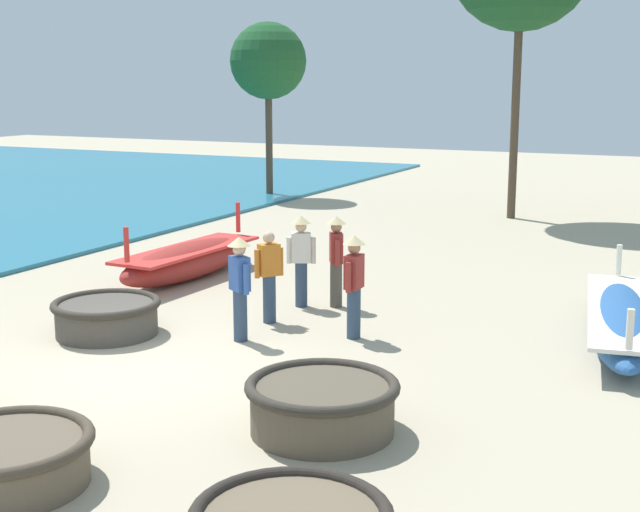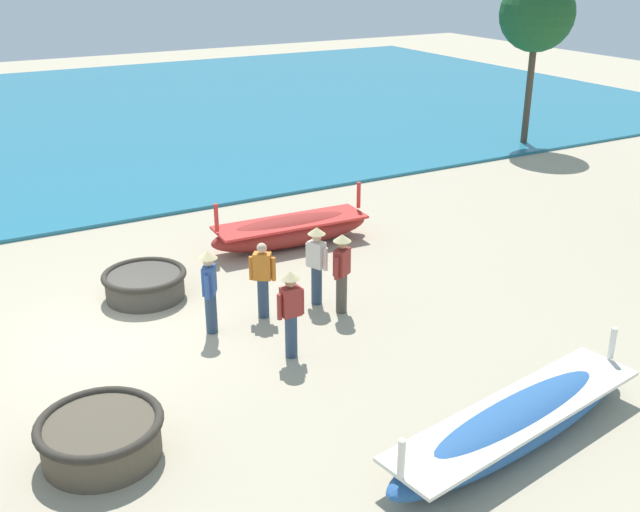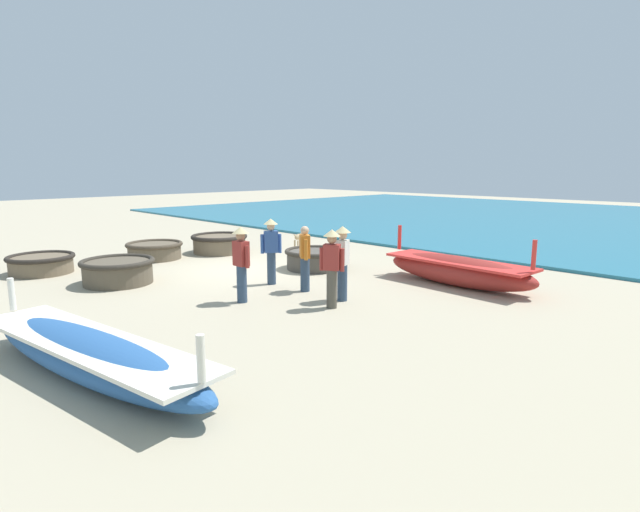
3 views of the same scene
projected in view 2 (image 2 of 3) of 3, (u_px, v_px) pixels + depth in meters
The scene contains 12 objects.
ground_plane at pixel (102, 341), 13.98m from camera, with size 80.00×80.00×0.00m, color tan.
sea at pixel (76, 118), 32.02m from camera, with size 28.00×52.00×0.10m, color teal.
coracle_beside_post at pixel (101, 436), 10.69m from camera, with size 1.82×1.82×0.64m.
coracle_weathered at pixel (145, 283), 15.61m from camera, with size 1.75×1.75×0.58m.
long_boat_red_hull at pixel (517, 423), 11.03m from camera, with size 1.80×5.30×1.11m.
long_boat_green_hull at pixel (291, 230), 18.31m from camera, with size 1.26×4.15×1.36m.
fisherman_crouching at pixel (263, 278), 14.59m from camera, with size 0.38×0.45×1.57m.
fisherman_standing_right at pixel (342, 268), 14.74m from camera, with size 0.36×0.47×1.67m.
fisherman_standing_left at pixel (317, 260), 15.10m from camera, with size 0.49×0.36×1.67m.
fisherman_hauling at pixel (210, 286), 13.94m from camera, with size 0.46×0.37×1.67m.
fisherman_with_hat at pixel (291, 308), 13.10m from camera, with size 0.36×0.53×1.67m.
tree_center at pixel (537, 15), 26.10m from camera, with size 2.62×2.62×5.97m.
Camera 2 is at (12.73, -2.49, 6.81)m, focal length 42.00 mm.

